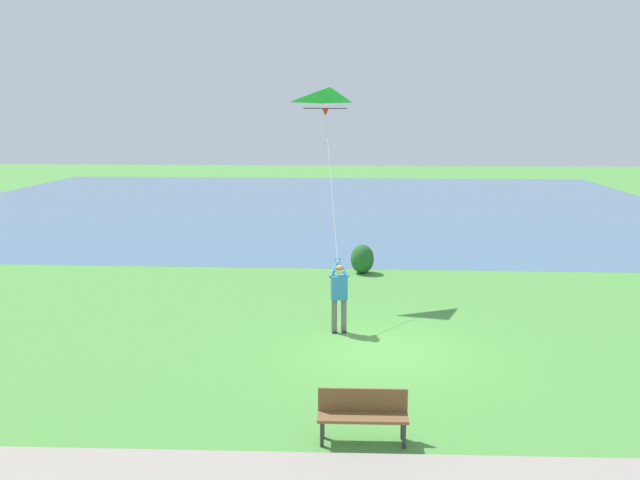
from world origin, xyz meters
The scene contains 6 objects.
ground_plane centered at (0.00, 0.00, 0.00)m, with size 120.00×120.00×0.00m, color #4C8E3D.
lake_water centered at (26.77, 4.00, 0.00)m, with size 36.00×44.00×0.01m, color #476B8E.
person_kite_flyer centered at (1.43, 1.14, 1.05)m, with size 0.62×0.52×1.83m.
flying_kite centered at (4.87, 1.56, 5.70)m, with size 3.68×1.60×4.26m.
park_bench_near_walkway centered at (-4.46, 0.54, 0.51)m, with size 0.47×1.51×0.88m.
lakeside_shrub centered at (8.13, 0.57, 0.50)m, with size 0.82×0.80×1.00m, color #236028.
Camera 1 is at (-15.37, 0.58, 5.38)m, focal length 39.13 mm.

